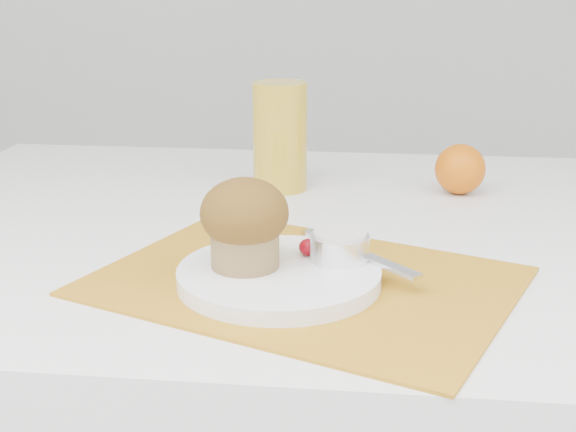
# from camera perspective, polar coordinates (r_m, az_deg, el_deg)

# --- Properties ---
(placemat) EXTENTS (0.49, 0.43, 0.00)m
(placemat) POSITION_cam_1_polar(r_m,az_deg,el_deg) (0.82, 1.14, -4.66)
(placemat) COLOR #BD7F1A
(placemat) RESTS_ON table
(plate) EXTENTS (0.25, 0.25, 0.02)m
(plate) POSITION_cam_1_polar(r_m,az_deg,el_deg) (0.81, -0.65, -4.30)
(plate) COLOR white
(plate) RESTS_ON placemat
(ramekin) EXTENTS (0.06, 0.06, 0.03)m
(ramekin) POSITION_cam_1_polar(r_m,az_deg,el_deg) (0.83, 3.69, -2.24)
(ramekin) COLOR white
(ramekin) RESTS_ON plate
(cream) EXTENTS (0.06, 0.06, 0.01)m
(cream) POSITION_cam_1_polar(r_m,az_deg,el_deg) (0.82, 3.71, -1.36)
(cream) COLOR silver
(cream) RESTS_ON ramekin
(raspberry_near) EXTENTS (0.02, 0.02, 0.02)m
(raspberry_near) POSITION_cam_1_polar(r_m,az_deg,el_deg) (0.84, 1.45, -2.23)
(raspberry_near) COLOR #620209
(raspberry_near) RESTS_ON plate
(raspberry_far) EXTENTS (0.02, 0.02, 0.02)m
(raspberry_far) POSITION_cam_1_polar(r_m,az_deg,el_deg) (0.83, 2.69, -2.41)
(raspberry_far) COLOR #5D0216
(raspberry_far) RESTS_ON plate
(butter_knife) EXTENTS (0.13, 0.14, 0.00)m
(butter_knife) POSITION_cam_1_polar(r_m,az_deg,el_deg) (0.85, 4.97, -2.61)
(butter_knife) COLOR silver
(butter_knife) RESTS_ON plate
(orange) EXTENTS (0.07, 0.07, 0.07)m
(orange) POSITION_cam_1_polar(r_m,az_deg,el_deg) (1.15, 12.14, 3.28)
(orange) COLOR orange
(orange) RESTS_ON table
(juice_glass) EXTENTS (0.10, 0.10, 0.15)m
(juice_glass) POSITION_cam_1_polar(r_m,az_deg,el_deg) (1.14, -0.58, 5.68)
(juice_glass) COLOR gold
(juice_glass) RESTS_ON table
(muffin) EXTENTS (0.09, 0.09, 0.09)m
(muffin) POSITION_cam_1_polar(r_m,az_deg,el_deg) (0.80, -3.11, -0.40)
(muffin) COLOR olive
(muffin) RESTS_ON plate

